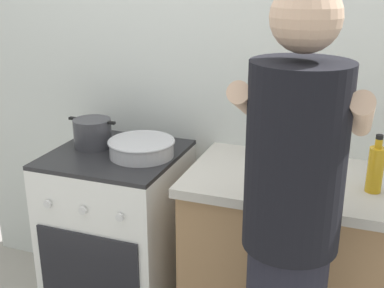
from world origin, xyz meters
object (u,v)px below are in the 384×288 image
Objects in this scene: stove_range at (120,236)px; mixing_bowl at (142,147)px; oil_bottle at (375,168)px; spice_bottle at (294,173)px; utensil_crock at (267,138)px; person at (289,254)px; pot at (93,133)px.

mixing_bowl reaches higher than stove_range.
spice_bottle is at bearing -174.97° from oil_bottle.
utensil_crock is 3.51× the size of spice_bottle.
person is at bearing -115.63° from oil_bottle.
stove_range is at bearing 149.41° from person.
person is (0.78, -0.54, -0.08)m from mixing_bowl.
utensil_crock reaches higher than stove_range.
pot is at bearing 151.26° from person.
spice_bottle is (0.16, -0.23, -0.06)m from utensil_crock.
mixing_bowl is 0.96× the size of utensil_crock.
person reaches higher than spice_bottle.
oil_bottle is at bearing 64.37° from person.
mixing_bowl is 3.35× the size of spice_bottle.
stove_range is 1.28m from oil_bottle.
pot is at bearing 173.89° from spice_bottle.
spice_bottle is 0.49m from person.
mixing_bowl is at bearing 174.35° from spice_bottle.
stove_range is at bearing -14.91° from pot.
person is (0.07, -0.47, -0.09)m from spice_bottle.
pot reaches higher than mixing_bowl.
person is (-0.24, -0.50, -0.14)m from oil_bottle.
stove_range is 9.64× the size of spice_bottle.
utensil_crock is 0.75m from person.
pot is at bearing 176.50° from oil_bottle.
utensil_crock is (0.69, 0.16, 0.55)m from stove_range.
mixing_bowl is at bearing 177.55° from oil_bottle.
person is at bearing -82.16° from spice_bottle.
mixing_bowl is 1.02m from oil_bottle.
utensil_crock is at bearing 16.21° from mixing_bowl.
pot is 2.68× the size of spice_bottle.
stove_range is 0.90m from utensil_crock.
mixing_bowl is 0.72m from spice_bottle.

